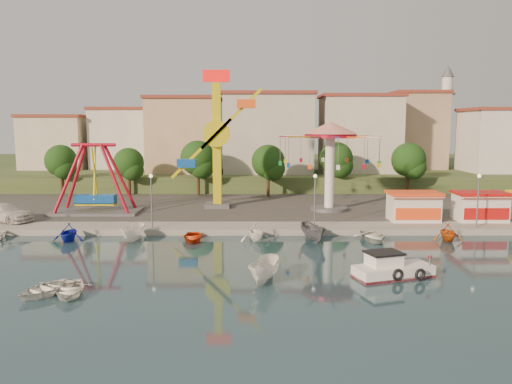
{
  "coord_description": "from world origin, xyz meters",
  "views": [
    {
      "loc": [
        2.11,
        -35.24,
        10.65
      ],
      "look_at": [
        2.24,
        14.0,
        4.0
      ],
      "focal_mm": 35.0,
      "sensor_mm": 36.0,
      "label": 1
    }
  ],
  "objects_px": {
    "kamikaze_tower": "(220,143)",
    "cabin_motorboat": "(391,270)",
    "pirate_ship_ride": "(95,180)",
    "skiff": "(265,270)",
    "wave_swinger": "(330,146)",
    "van": "(5,213)",
    "rowboat_a": "(69,289)"
  },
  "relations": [
    {
      "from": "rowboat_a",
      "to": "van",
      "type": "xyz_separation_m",
      "value": [
        -14.51,
        21.18,
        1.15
      ]
    },
    {
      "from": "kamikaze_tower",
      "to": "rowboat_a",
      "type": "bearing_deg",
      "value": -104.05
    },
    {
      "from": "wave_swinger",
      "to": "skiff",
      "type": "bearing_deg",
      "value": -107.73
    },
    {
      "from": "wave_swinger",
      "to": "van",
      "type": "height_order",
      "value": "wave_swinger"
    },
    {
      "from": "pirate_ship_ride",
      "to": "skiff",
      "type": "bearing_deg",
      "value": -51.39
    },
    {
      "from": "cabin_motorboat",
      "to": "skiff",
      "type": "bearing_deg",
      "value": 169.53
    },
    {
      "from": "cabin_motorboat",
      "to": "skiff",
      "type": "relative_size",
      "value": 1.38
    },
    {
      "from": "kamikaze_tower",
      "to": "cabin_motorboat",
      "type": "bearing_deg",
      "value": -62.18
    },
    {
      "from": "pirate_ship_ride",
      "to": "kamikaze_tower",
      "type": "relative_size",
      "value": 0.61
    },
    {
      "from": "rowboat_a",
      "to": "skiff",
      "type": "distance_m",
      "value": 12.65
    },
    {
      "from": "skiff",
      "to": "pirate_ship_ride",
      "type": "bearing_deg",
      "value": 147.3
    },
    {
      "from": "pirate_ship_ride",
      "to": "van",
      "type": "distance_m",
      "value": 9.88
    },
    {
      "from": "rowboat_a",
      "to": "wave_swinger",
      "type": "bearing_deg",
      "value": 40.04
    },
    {
      "from": "cabin_motorboat",
      "to": "van",
      "type": "distance_m",
      "value": 39.83
    },
    {
      "from": "pirate_ship_ride",
      "to": "skiff",
      "type": "distance_m",
      "value": 30.57
    },
    {
      "from": "pirate_ship_ride",
      "to": "rowboat_a",
      "type": "xyz_separation_m",
      "value": [
        6.58,
        -26.32,
        -4.01
      ]
    },
    {
      "from": "pirate_ship_ride",
      "to": "rowboat_a",
      "type": "relative_size",
      "value": 2.7
    },
    {
      "from": "kamikaze_tower",
      "to": "cabin_motorboat",
      "type": "distance_m",
      "value": 30.63
    },
    {
      "from": "pirate_ship_ride",
      "to": "rowboat_a",
      "type": "distance_m",
      "value": 27.43
    },
    {
      "from": "cabin_motorboat",
      "to": "van",
      "type": "bearing_deg",
      "value": 136.12
    },
    {
      "from": "pirate_ship_ride",
      "to": "kamikaze_tower",
      "type": "distance_m",
      "value": 15.08
    },
    {
      "from": "wave_swinger",
      "to": "rowboat_a",
      "type": "bearing_deg",
      "value": -126.28
    },
    {
      "from": "pirate_ship_ride",
      "to": "van",
      "type": "bearing_deg",
      "value": -147.04
    },
    {
      "from": "kamikaze_tower",
      "to": "skiff",
      "type": "height_order",
      "value": "kamikaze_tower"
    },
    {
      "from": "kamikaze_tower",
      "to": "cabin_motorboat",
      "type": "height_order",
      "value": "kamikaze_tower"
    },
    {
      "from": "kamikaze_tower",
      "to": "van",
      "type": "height_order",
      "value": "kamikaze_tower"
    },
    {
      "from": "cabin_motorboat",
      "to": "skiff",
      "type": "height_order",
      "value": "cabin_motorboat"
    },
    {
      "from": "pirate_ship_ride",
      "to": "cabin_motorboat",
      "type": "relative_size",
      "value": 1.69
    },
    {
      "from": "rowboat_a",
      "to": "van",
      "type": "relative_size",
      "value": 0.58
    },
    {
      "from": "wave_swinger",
      "to": "van",
      "type": "xyz_separation_m",
      "value": [
        -34.96,
        -6.69,
        -6.67
      ]
    },
    {
      "from": "rowboat_a",
      "to": "pirate_ship_ride",
      "type": "bearing_deg",
      "value": 90.35
    },
    {
      "from": "wave_swinger",
      "to": "van",
      "type": "relative_size",
      "value": 1.81
    }
  ]
}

